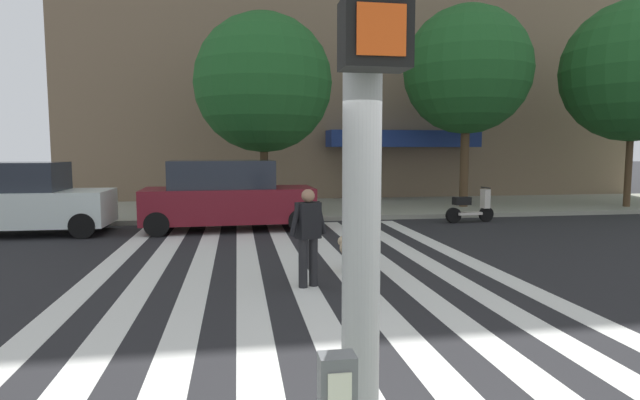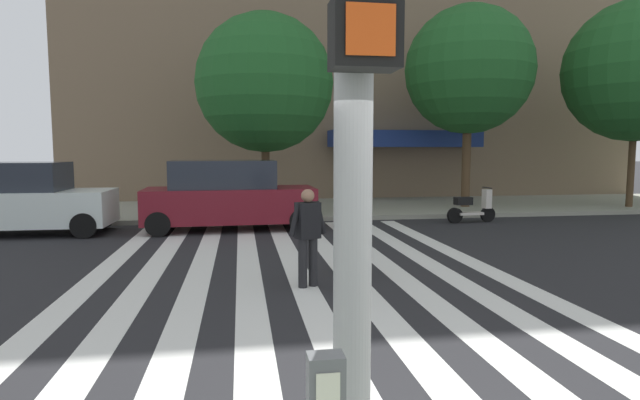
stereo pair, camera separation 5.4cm
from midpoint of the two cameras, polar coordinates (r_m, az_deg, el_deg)
The scene contains 11 objects.
ground_plane at distance 9.68m, azimuth 1.10°, elevation -7.97°, with size 160.00×160.00×0.00m, color #232326.
sidewalk_far at distance 19.11m, azimuth -3.95°, elevation -0.98°, with size 80.00×6.00×0.15m, color gray.
crosswalk_stripes at distance 9.60m, azimuth -2.38°, elevation -8.07°, with size 7.65×12.70×0.01m.
parked_car_near_curb at distance 15.83m, azimuth -30.68°, elevation 0.02°, with size 4.68×1.94×1.95m.
parked_car_behind_first at distance 14.70m, azimuth -10.12°, elevation 0.45°, with size 4.81×2.04×1.98m.
parked_scooter at distance 16.63m, azimuth 16.73°, elevation -0.80°, with size 1.63×0.50×1.11m.
street_tree_nearest at distance 17.55m, azimuth -6.12°, elevation 12.86°, with size 4.62×4.62×6.66m.
street_tree_middle at distance 20.03m, azimuth 16.42°, elevation 13.78°, with size 4.67×4.67×7.39m.
street_tree_further at distance 22.46m, azimuth 32.05°, elevation 12.17°, with size 5.17×5.17×7.60m.
pedestrian_dog_walker at distance 8.42m, azimuth -1.19°, elevation -3.61°, with size 0.68×0.37×1.64m.
dog_on_leash at distance 9.47m, azimuth 3.78°, elevation -5.55°, with size 0.49×0.92×0.65m.
Camera 2 is at (-1.62, -2.62, 2.28)m, focal length 28.55 mm.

